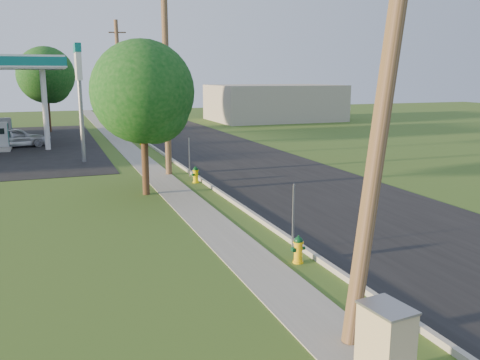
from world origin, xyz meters
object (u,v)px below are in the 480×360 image
object	(u,v)px
utility_pole_mid	(166,78)
utility_pole_far	(119,79)
tree_lot	(47,77)
fuel_pump_se	(6,133)
tree_verge	(145,96)
hydrant_near	(298,249)
price_pylon	(78,69)
hydrant_mid	(196,175)
car_silver	(17,138)
hydrant_far	(141,140)
utility_cabinet	(385,347)
utility_pole_near	(385,91)
fuel_pump_ne	(1,139)

from	to	relation	value
utility_pole_mid	utility_pole_far	bearing A→B (deg)	90.00
utility_pole_far	tree_lot	size ratio (longest dim) A/B	1.25
fuel_pump_se	tree_verge	size ratio (longest dim) A/B	0.49
utility_pole_far	hydrant_near	world-z (taller)	utility_pole_far
price_pylon	tree_verge	xyz separation A→B (m)	(2.07, -9.68, -1.20)
fuel_pump_se	hydrant_mid	distance (m)	21.78
utility_pole_far	tree_verge	xyz separation A→B (m)	(-1.83, -22.18, -0.57)
tree_lot	car_silver	world-z (taller)	tree_lot
tree_verge	tree_lot	world-z (taller)	tree_lot
utility_pole_far	car_silver	xyz separation A→B (m)	(-7.96, -4.17, -4.10)
hydrant_far	utility_cabinet	bearing A→B (deg)	-92.50
price_pylon	tree_verge	size ratio (longest dim) A/B	1.04
price_pylon	hydrant_far	world-z (taller)	price_pylon
tree_verge	hydrant_far	size ratio (longest dim) A/B	8.70
utility_pole_near	utility_pole_mid	size ratio (longest dim) A/B	0.97
hydrant_far	utility_pole_near	bearing A→B (deg)	-91.18
fuel_pump_ne	hydrant_mid	xyz separation A→B (m)	(9.64, -15.52, -0.33)
fuel_pump_ne	price_pylon	size ratio (longest dim) A/B	0.47
price_pylon	utility_pole_mid	bearing A→B (deg)	-54.66
hydrant_far	car_silver	xyz separation A→B (m)	(-8.58, 1.81, 0.33)
hydrant_near	hydrant_mid	distance (m)	11.29
price_pylon	tree_verge	bearing A→B (deg)	-77.93
utility_pole_far	hydrant_far	distance (m)	7.47
utility_pole_mid	price_pylon	bearing A→B (deg)	125.34
fuel_pump_ne	fuel_pump_se	world-z (taller)	same
utility_pole_mid	hydrant_mid	xyz separation A→B (m)	(0.74, -2.52, -4.56)
hydrant_far	fuel_pump_ne	bearing A→B (deg)	174.15
tree_verge	utility_cabinet	xyz separation A→B (m)	(1.07, -15.24, -3.51)
fuel_pump_se	hydrant_near	size ratio (longest dim) A/B	4.05
utility_pole_mid	utility_pole_far	size ratio (longest dim) A/B	1.03
utility_pole_mid	tree_verge	distance (m)	4.62
tree_verge	tree_lot	distance (m)	28.10
hydrant_mid	utility_cabinet	size ratio (longest dim) A/B	0.56
utility_pole_mid	tree_lot	xyz separation A→B (m)	(-5.61, 23.65, -0.04)
fuel_pump_ne	car_silver	size ratio (longest dim) A/B	0.78
fuel_pump_se	car_silver	size ratio (longest dim) A/B	0.78
hydrant_mid	car_silver	world-z (taller)	car_silver
utility_pole_near	utility_cabinet	bearing A→B (deg)	-118.02
utility_pole_mid	hydrant_far	world-z (taller)	utility_pole_mid
price_pylon	tree_lot	xyz separation A→B (m)	(-1.71, 18.15, -0.52)
utility_cabinet	hydrant_mid	bearing A→B (deg)	84.93
fuel_pump_ne	hydrant_near	world-z (taller)	fuel_pump_ne
hydrant_near	tree_lot	bearing A→B (deg)	99.28
utility_pole_far	utility_cabinet	size ratio (longest dim) A/B	6.60
utility_pole_mid	hydrant_near	bearing A→B (deg)	-87.86
utility_pole_mid	hydrant_far	distance (m)	12.88
utility_pole_mid	fuel_pump_ne	xyz separation A→B (m)	(-8.90, 13.00, -4.23)
fuel_pump_ne	utility_cabinet	bearing A→B (deg)	-75.90
fuel_pump_se	tree_lot	world-z (taller)	tree_lot
utility_pole_near	hydrant_mid	world-z (taller)	utility_pole_near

